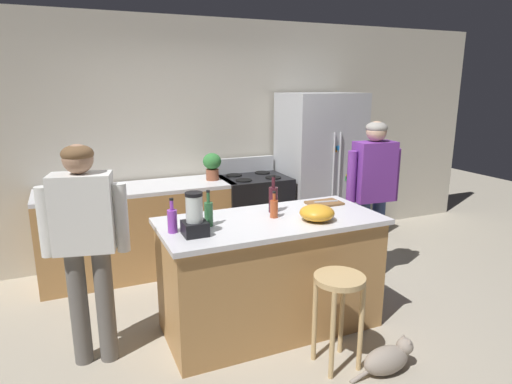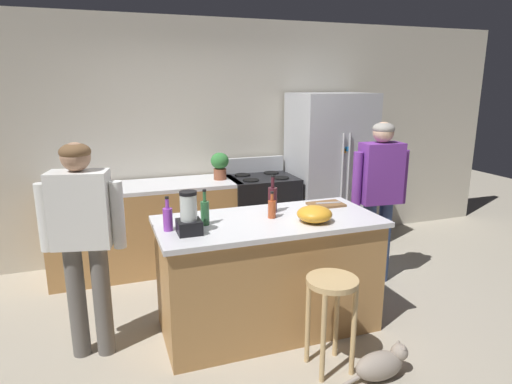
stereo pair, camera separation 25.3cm
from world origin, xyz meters
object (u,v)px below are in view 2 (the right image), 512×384
potted_plant (220,164)px  cutting_board (326,204)px  cat (381,364)px  bottle_olive_oil (205,212)px  person_by_sink_right (380,188)px  bottle_wine (273,199)px  bottle_cooking_sauce (272,208)px  refrigerator (329,173)px  bar_stool (331,300)px  mixing_bowl (315,214)px  blender_appliance (189,216)px  kitchen_island (268,274)px  person_by_island_left (83,231)px  stove_range (261,215)px  bottle_soda (168,218)px  chef_knife (328,203)px

potted_plant → cutting_board: size_ratio=1.00×
cat → bottle_olive_oil: size_ratio=1.88×
person_by_sink_right → cutting_board: 0.77m
bottle_wine → bottle_cooking_sauce: bearing=-113.4°
bottle_olive_oil → refrigerator: bearing=38.2°
potted_plant → bottle_wine: bearing=-86.8°
bar_stool → cutting_board: cutting_board is taller
person_by_sink_right → mixing_bowl: person_by_sink_right is taller
cat → mixing_bowl: size_ratio=1.89×
bar_stool → blender_appliance: 1.16m
kitchen_island → cat: (0.50, -0.89, -0.37)m
cat → bottle_wine: 1.48m
potted_plant → bottle_cooking_sauce: (0.02, -1.53, -0.09)m
cat → bottle_cooking_sauce: bottle_cooking_sauce is taller
person_by_island_left → person_by_sink_right: bearing=7.5°
cat → person_by_island_left: bearing=152.3°
bottle_wine → cutting_board: (0.52, 0.03, -0.11)m
stove_range → bar_stool: bearing=-97.6°
potted_plant → blender_appliance: 1.81m
person_by_island_left → bar_stool: bearing=-25.5°
person_by_island_left → bottle_olive_oil: person_by_island_left is taller
person_by_island_left → mixing_bowl: (1.69, -0.27, 0.03)m
stove_range → mixing_bowl: 1.80m
bar_stool → bottle_soda: (-1.00, 0.66, 0.50)m
bottle_soda → stove_range: bearing=49.9°
bottle_wine → bottle_olive_oil: size_ratio=1.14×
refrigerator → cutting_board: (-0.75, -1.30, 0.02)m
bottle_olive_oil → person_by_sink_right: bearing=12.8°
bottle_cooking_sauce → potted_plant: bearing=90.6°
chef_knife → cat: bearing=-88.5°
refrigerator → bar_stool: (-1.15, -2.17, -0.40)m
bottle_cooking_sauce → bottle_olive_oil: size_ratio=0.78×
chef_knife → refrigerator: bearing=69.7°
person_by_sink_right → bottle_soda: person_by_sink_right is taller
blender_appliance → bottle_soda: bearing=137.8°
refrigerator → bar_stool: size_ratio=2.70×
person_by_island_left → mixing_bowl: bearing=-9.3°
potted_plant → bottle_olive_oil: bearing=-109.1°
kitchen_island → stove_range: bearing=71.8°
person_by_island_left → person_by_sink_right: 2.75m
refrigerator → person_by_sink_right: 1.05m
blender_appliance → stove_range: bearing=54.9°
refrigerator → bar_stool: bearing=-118.1°
bottle_soda → person_by_sink_right: bearing=12.2°
bar_stool → mixing_bowl: mixing_bowl is taller
person_by_island_left → potted_plant: person_by_island_left is taller
person_by_sink_right → bottle_soda: bearing=-167.8°
person_by_sink_right → cat: 1.81m
person_by_sink_right → blender_appliance: bearing=-163.9°
blender_appliance → mixing_bowl: (0.97, -0.05, -0.07)m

